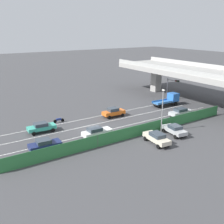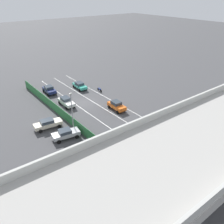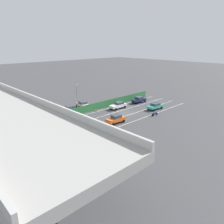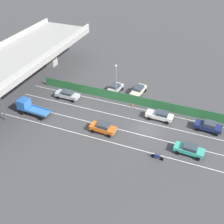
# 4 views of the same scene
# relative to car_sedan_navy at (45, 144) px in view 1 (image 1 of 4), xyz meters

# --- Properties ---
(ground_plane) EXTENTS (300.00, 300.00, 0.00)m
(ground_plane) POSITION_rel_car_sedan_navy_xyz_m (-3.50, 9.31, -0.91)
(ground_plane) COLOR #424244
(lane_line_left_edge) EXTENTS (0.14, 43.59, 0.01)m
(lane_line_left_edge) POSITION_rel_car_sedan_navy_xyz_m (-8.78, 13.10, -0.90)
(lane_line_left_edge) COLOR silver
(lane_line_left_edge) RESTS_ON ground
(lane_line_mid_left) EXTENTS (0.14, 43.59, 0.01)m
(lane_line_mid_left) POSITION_rel_car_sedan_navy_xyz_m (-5.26, 13.10, -0.90)
(lane_line_mid_left) COLOR silver
(lane_line_mid_left) RESTS_ON ground
(lane_line_mid_right) EXTENTS (0.14, 43.59, 0.01)m
(lane_line_mid_right) POSITION_rel_car_sedan_navy_xyz_m (-1.74, 13.10, -0.90)
(lane_line_mid_right) COLOR silver
(lane_line_mid_right) RESTS_ON ground
(lane_line_right_edge) EXTENTS (0.14, 43.59, 0.01)m
(lane_line_right_edge) POSITION_rel_car_sedan_navy_xyz_m (1.79, 13.10, -0.90)
(lane_line_right_edge) COLOR silver
(lane_line_right_edge) RESTS_ON ground
(elevated_overpass) EXTENTS (47.02, 11.76, 7.91)m
(elevated_overpass) POSITION_rel_car_sedan_navy_xyz_m (-3.50, 36.90, 5.35)
(elevated_overpass) COLOR #A09E99
(elevated_overpass) RESTS_ON ground
(green_fence) EXTENTS (0.10, 39.69, 1.81)m
(green_fence) POSITION_rel_car_sedan_navy_xyz_m (2.99, 13.10, 0.00)
(green_fence) COLOR #2D753D
(green_fence) RESTS_ON ground
(car_sedan_navy) EXTENTS (2.26, 4.40, 1.66)m
(car_sedan_navy) POSITION_rel_car_sedan_navy_xyz_m (0.00, 0.00, 0.00)
(car_sedan_navy) COLOR navy
(car_sedan_navy) RESTS_ON ground
(car_taxi_orange) EXTENTS (2.04, 4.29, 1.74)m
(car_taxi_orange) POSITION_rel_car_sedan_navy_xyz_m (-6.93, 15.79, 0.03)
(car_taxi_orange) COLOR orange
(car_taxi_orange) RESTS_ON ground
(car_sedan_silver) EXTENTS (2.01, 4.66, 1.64)m
(car_sedan_silver) POSITION_rel_car_sedan_navy_xyz_m (-0.05, 26.23, 0.01)
(car_sedan_silver) COLOR #B7BABC
(car_sedan_silver) RESTS_ON ground
(car_taxi_teal) EXTENTS (2.18, 4.50, 1.58)m
(car_taxi_teal) POSITION_rel_car_sedan_navy_xyz_m (-6.81, 1.94, -0.02)
(car_taxi_teal) COLOR teal
(car_taxi_teal) RESTS_ON ground
(car_hatchback_white) EXTENTS (1.99, 4.64, 1.67)m
(car_hatchback_white) POSITION_rel_car_sedan_navy_xyz_m (-0.04, 8.13, 0.01)
(car_hatchback_white) COLOR silver
(car_hatchback_white) RESTS_ON ground
(flatbed_truck_blue) EXTENTS (2.43, 6.04, 2.56)m
(flatbed_truck_blue) POSITION_rel_car_sedan_navy_xyz_m (-6.82, 30.22, 0.40)
(flatbed_truck_blue) COLOR black
(flatbed_truck_blue) RESTS_ON ground
(motorcycle) EXTENTS (0.60, 1.95, 0.93)m
(motorcycle) POSITION_rel_car_sedan_navy_xyz_m (-9.64, 6.05, -0.45)
(motorcycle) COLOR black
(motorcycle) RESTS_ON ground
(parked_sedan_cream) EXTENTS (4.82, 2.33, 1.65)m
(parked_sedan_cream) POSITION_rel_car_sedan_navy_xyz_m (6.59, 14.16, 0.01)
(parked_sedan_cream) COLOR beige
(parked_sedan_cream) RESTS_ON ground
(parked_wagon_silver) EXTENTS (4.52, 2.51, 1.59)m
(parked_wagon_silver) POSITION_rel_car_sedan_navy_xyz_m (5.64, 18.73, -0.03)
(parked_wagon_silver) COLOR #B2B5B7
(parked_wagon_silver) RESTS_ON ground
(traffic_light) EXTENTS (3.00, 0.81, 5.10)m
(traffic_light) POSITION_rel_car_sedan_navy_xyz_m (-9.21, 32.91, 2.71)
(traffic_light) COLOR #47474C
(traffic_light) RESTS_ON ground
(street_lamp) EXTENTS (0.60, 0.36, 6.97)m
(street_lamp) POSITION_rel_car_sedan_navy_xyz_m (3.72, 17.78, 3.34)
(street_lamp) COLOR gray
(street_lamp) RESTS_ON ground
(traffic_cone) EXTENTS (0.47, 0.47, 0.70)m
(traffic_cone) POSITION_rel_car_sedan_navy_xyz_m (2.07, 13.77, -0.58)
(traffic_cone) COLOR orange
(traffic_cone) RESTS_ON ground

